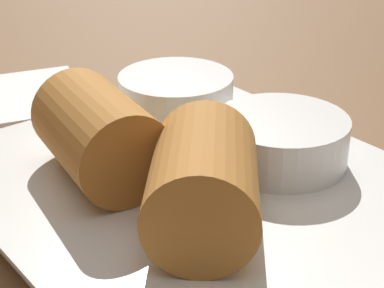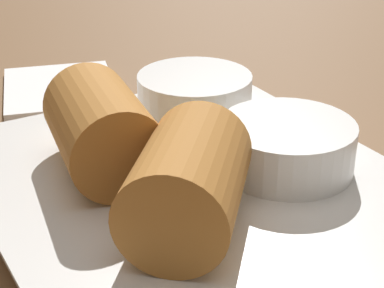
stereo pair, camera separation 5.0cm
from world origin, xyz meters
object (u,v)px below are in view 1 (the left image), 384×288
serving_plate (192,187)px  dipping_bowl_near (281,138)px  napkin (28,96)px  dipping_bowl_far (176,93)px

serving_plate → dipping_bowl_near: dipping_bowl_near is taller
serving_plate → napkin: bearing=-177.7°
serving_plate → napkin: 21.77cm
dipping_bowl_near → dipping_bowl_far: 10.44cm
dipping_bowl_near → napkin: (-23.68, -6.74, -2.91)cm
serving_plate → dipping_bowl_far: bearing=148.6°
serving_plate → dipping_bowl_far: size_ratio=3.33×
serving_plate → dipping_bowl_near: (1.94, 5.85, 2.45)cm
serving_plate → dipping_bowl_near: 6.64cm
dipping_bowl_far → napkin: (-13.26, -6.07, -2.91)cm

